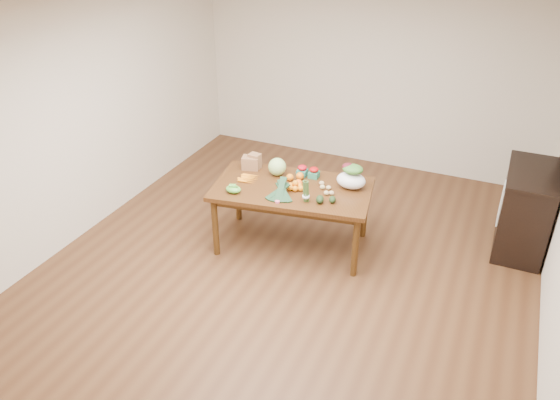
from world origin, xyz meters
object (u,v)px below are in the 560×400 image
at_px(cabinet, 525,210).
at_px(salad_bag, 351,178).
at_px(asparagus_bundle, 306,191).
at_px(dining_table, 292,216).
at_px(paper_bag, 251,162).
at_px(mandarin_cluster, 295,184).
at_px(cabbage, 277,167).
at_px(kale_bunch, 280,191).

bearing_deg(cabinet, salad_bag, -156.17).
distance_m(cabinet, asparagus_bundle, 2.50).
distance_m(dining_table, paper_bag, 0.80).
bearing_deg(dining_table, paper_bag, 151.16).
distance_m(dining_table, mandarin_cluster, 0.43).
relative_size(paper_bag, cabbage, 1.27).
bearing_deg(cabbage, cabinet, 17.45).
bearing_deg(asparagus_bundle, paper_bag, 142.70).
bearing_deg(paper_bag, dining_table, -19.76).
bearing_deg(mandarin_cluster, cabinet, 24.38).
distance_m(mandarin_cluster, asparagus_bundle, 0.31).
relative_size(cabinet, salad_bag, 3.22).
xyz_separation_m(mandarin_cluster, asparagus_bundle, (0.21, -0.22, 0.07)).
xyz_separation_m(kale_bunch, asparagus_bundle, (0.28, 0.04, 0.05)).
xyz_separation_m(cabbage, mandarin_cluster, (0.31, -0.22, -0.05)).
bearing_deg(mandarin_cluster, asparagus_bundle, -46.61).
bearing_deg(cabinet, mandarin_cluster, -155.62).
bearing_deg(cabinet, cabbage, -162.55).
relative_size(cabbage, asparagus_bundle, 0.80).
height_order(cabinet, cabbage, cabbage).
relative_size(cabbage, kale_bunch, 0.50).
distance_m(dining_table, cabinet, 2.58).
bearing_deg(dining_table, kale_bunch, -104.17).
bearing_deg(paper_bag, cabbage, -3.45).
distance_m(paper_bag, asparagus_bundle, 0.98).
height_order(dining_table, paper_bag, paper_bag).
bearing_deg(cabbage, kale_bunch, -63.01).
xyz_separation_m(cabinet, mandarin_cluster, (-2.32, -1.05, 0.33)).
xyz_separation_m(dining_table, asparagus_bundle, (0.25, -0.24, 0.50)).
bearing_deg(kale_bunch, dining_table, 75.83).
relative_size(paper_bag, salad_bag, 0.80).
height_order(kale_bunch, asparagus_bundle, asparagus_bundle).
relative_size(dining_table, paper_bag, 6.64).
distance_m(asparagus_bundle, salad_bag, 0.59).
height_order(cabinet, salad_bag, salad_bag).
distance_m(cabbage, salad_bag, 0.85).
bearing_deg(kale_bunch, paper_bag, 130.48).
distance_m(kale_bunch, asparagus_bundle, 0.28).
relative_size(paper_bag, kale_bunch, 0.64).
relative_size(mandarin_cluster, salad_bag, 0.57).
bearing_deg(cabbage, paper_bag, 176.55).
bearing_deg(paper_bag, kale_bunch, -40.45).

